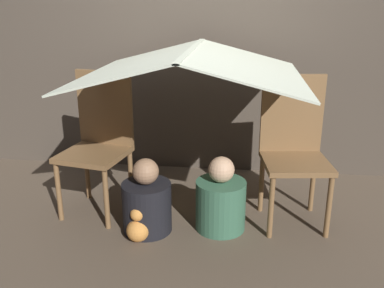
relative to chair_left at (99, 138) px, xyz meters
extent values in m
plane|color=brown|center=(0.69, -0.25, -0.55)|extent=(8.80, 8.80, 0.00)
cube|color=#4C4238|center=(0.69, 0.89, 0.70)|extent=(7.00, 0.05, 2.50)
cylinder|color=brown|center=(-0.24, -0.23, -0.33)|extent=(0.04, 0.04, 0.43)
cylinder|color=brown|center=(0.13, -0.31, -0.33)|extent=(0.04, 0.04, 0.43)
cylinder|color=brown|center=(-0.16, 0.13, -0.33)|extent=(0.04, 0.04, 0.43)
cylinder|color=brown|center=(0.20, 0.06, -0.33)|extent=(0.04, 0.04, 0.43)
cube|color=brown|center=(-0.02, -0.09, -0.10)|extent=(0.51, 0.51, 0.04)
cube|color=brown|center=(0.02, 0.11, 0.20)|extent=(0.43, 0.11, 0.55)
cylinder|color=brown|center=(1.23, -0.30, -0.33)|extent=(0.04, 0.04, 0.43)
cylinder|color=brown|center=(1.60, -0.25, -0.33)|extent=(0.04, 0.04, 0.43)
cylinder|color=brown|center=(1.18, 0.08, -0.33)|extent=(0.04, 0.04, 0.43)
cylinder|color=brown|center=(1.55, 0.12, -0.33)|extent=(0.04, 0.04, 0.43)
cube|color=brown|center=(1.39, -0.09, -0.10)|extent=(0.48, 0.48, 0.04)
cube|color=brown|center=(1.36, 0.11, 0.20)|extent=(0.43, 0.09, 0.55)
cube|color=silver|center=(0.33, -0.09, 0.56)|extent=(0.71, 1.35, 0.19)
cube|color=silver|center=(1.04, -0.09, 0.56)|extent=(0.71, 1.35, 0.19)
cube|color=silver|center=(0.69, -0.09, 0.65)|extent=(0.04, 1.35, 0.01)
cylinder|color=black|center=(0.41, -0.30, -0.38)|extent=(0.33, 0.33, 0.34)
sphere|color=#9E7556|center=(0.41, -0.30, -0.12)|extent=(0.17, 0.17, 0.17)
cylinder|color=#38664C|center=(0.90, -0.21, -0.38)|extent=(0.34, 0.34, 0.34)
sphere|color=#D6A884|center=(0.90, -0.21, -0.12)|extent=(0.17, 0.17, 0.17)
sphere|color=#D88C3F|center=(0.37, -0.44, -0.47)|extent=(0.15, 0.15, 0.15)
sphere|color=#D88C3F|center=(0.37, -0.44, -0.36)|extent=(0.09, 0.09, 0.09)
camera|label=1|loc=(1.01, -2.83, 0.95)|focal=40.00mm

